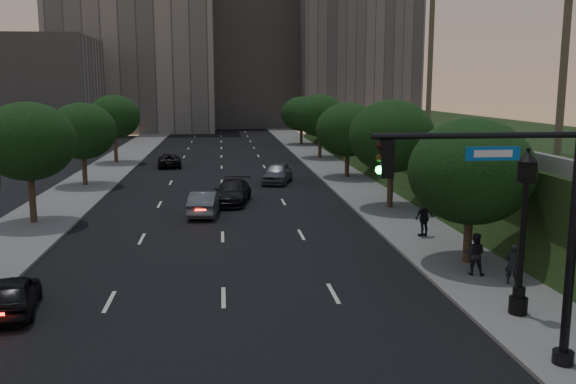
{
  "coord_description": "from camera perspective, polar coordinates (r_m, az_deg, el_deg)",
  "views": [
    {
      "loc": [
        0.03,
        -16.01,
        7.49
      ],
      "look_at": [
        2.47,
        6.3,
        3.6
      ],
      "focal_mm": 38.0,
      "sensor_mm": 36.0,
      "label": 1
    }
  ],
  "objects": [
    {
      "name": "tree_right_e",
      "position": [
        78.76,
        1.26,
        7.32
      ],
      "size": [
        5.2,
        5.2,
        6.24
      ],
      "color": "#38281C",
      "rests_on": "ground"
    },
    {
      "name": "tree_left_d",
      "position": [
        61.94,
        -15.96,
        6.77
      ],
      "size": [
        5.0,
        5.0,
        6.71
      ],
      "color": "#38281C",
      "rests_on": "ground"
    },
    {
      "name": "tree_left_b",
      "position": [
        35.66,
        -23.14,
        4.36
      ],
      "size": [
        5.0,
        5.0,
        6.71
      ],
      "color": "#38281C",
      "rests_on": "ground"
    },
    {
      "name": "office_block_right",
      "position": [
        115.02,
        6.01,
        15.03
      ],
      "size": [
        20.0,
        22.0,
        36.0
      ],
      "primitive_type": "cube",
      "color": "slate",
      "rests_on": "ground"
    },
    {
      "name": "embankment",
      "position": [
        49.49,
        20.17,
        2.87
      ],
      "size": [
        18.0,
        90.0,
        4.0
      ],
      "primitive_type": "cube",
      "color": "black",
      "rests_on": "ground"
    },
    {
      "name": "road_surface",
      "position": [
        46.61,
        -6.21,
        0.55
      ],
      "size": [
        16.0,
        140.0,
        0.02
      ],
      "primitive_type": "cube",
      "color": "black",
      "rests_on": "ground"
    },
    {
      "name": "parapet_wall",
      "position": [
        46.13,
        10.8,
        5.76
      ],
      "size": [
        0.35,
        90.0,
        0.7
      ],
      "primitive_type": "cube",
      "color": "slate",
      "rests_on": "embankment"
    },
    {
      "name": "sedan_far_right",
      "position": [
        47.78,
        -1.01,
        1.8
      ],
      "size": [
        3.13,
        5.09,
        1.62
      ],
      "primitive_type": "imported",
      "rotation": [
        0.0,
        0.0,
        -0.28
      ],
      "color": "#585A60",
      "rests_on": "ground"
    },
    {
      "name": "pedestrian_c",
      "position": [
        30.87,
        12.63,
        -2.34
      ],
      "size": [
        1.21,
        0.92,
        1.91
      ],
      "primitive_type": "imported",
      "rotation": [
        0.0,
        0.0,
        3.6
      ],
      "color": "black",
      "rests_on": "sidewalk_right"
    },
    {
      "name": "sedan_mid_left",
      "position": [
        36.16,
        -7.84,
        -1.04
      ],
      "size": [
        1.92,
        4.5,
        1.44
      ],
      "primitive_type": "imported",
      "rotation": [
        0.0,
        0.0,
        3.05
      ],
      "color": "#5A5D61",
      "rests_on": "ground"
    },
    {
      "name": "traffic_signal_mast",
      "position": [
        16.92,
        21.94,
        -3.94
      ],
      "size": [
        5.68,
        0.56,
        7.0
      ],
      "color": "black",
      "rests_on": "ground"
    },
    {
      "name": "tree_right_c",
      "position": [
        50.19,
        5.6,
        5.83
      ],
      "size": [
        5.2,
        5.2,
        6.24
      ],
      "color": "#38281C",
      "rests_on": "ground"
    },
    {
      "name": "street_lamp",
      "position": [
        21.02,
        21.09,
        -4.2
      ],
      "size": [
        0.64,
        0.64,
        5.62
      ],
      "color": "black",
      "rests_on": "ground"
    },
    {
      "name": "pedestrian_b",
      "position": [
        25.19,
        17.09,
        -5.56
      ],
      "size": [
        1.02,
        0.94,
        1.68
      ],
      "primitive_type": "imported",
      "rotation": [
        0.0,
        0.0,
        2.66
      ],
      "color": "black",
      "rests_on": "sidewalk_right"
    },
    {
      "name": "sidewalk_right",
      "position": [
        47.71,
        6.2,
        0.84
      ],
      "size": [
        4.5,
        140.0,
        0.15
      ],
      "primitive_type": "cube",
      "color": "slate",
      "rests_on": "ground"
    },
    {
      "name": "pedestrian_a",
      "position": [
        24.48,
        20.27,
        -6.34
      ],
      "size": [
        0.67,
        0.57,
        1.55
      ],
      "primitive_type": "imported",
      "rotation": [
        0.0,
        0.0,
        2.72
      ],
      "color": "black",
      "rests_on": "sidewalk_right"
    },
    {
      "name": "sidewalk_left",
      "position": [
        47.72,
        -18.61,
        0.38
      ],
      "size": [
        4.5,
        140.0,
        0.15
      ],
      "primitive_type": "cube",
      "color": "slate",
      "rests_on": "ground"
    },
    {
      "name": "office_block_left",
      "position": [
        109.25,
        -14.04,
        14.03
      ],
      "size": [
        26.0,
        20.0,
        32.0
      ],
      "primitive_type": "cube",
      "color": "gray",
      "rests_on": "ground"
    },
    {
      "name": "sedan_near_left",
      "position": [
        22.55,
        -24.38,
        -8.73
      ],
      "size": [
        2.14,
        4.02,
        1.3
      ],
      "primitive_type": "imported",
      "rotation": [
        0.0,
        0.0,
        3.3
      ],
      "color": "black",
      "rests_on": "ground"
    },
    {
      "name": "tree_right_a",
      "position": [
        26.34,
        16.76,
        1.85
      ],
      "size": [
        5.2,
        5.2,
        6.24
      ],
      "color": "#38281C",
      "rests_on": "ground"
    },
    {
      "name": "office_block_filler",
      "position": [
        89.86,
        -23.38,
        8.73
      ],
      "size": [
        18.0,
        16.0,
        14.0
      ],
      "primitive_type": "cube",
      "color": "gray",
      "rests_on": "ground"
    },
    {
      "name": "sedan_near_right",
      "position": [
        39.56,
        -5.29,
        -0.02
      ],
      "size": [
        2.98,
        5.43,
        1.49
      ],
      "primitive_type": "imported",
      "rotation": [
        0.0,
        0.0,
        -0.18
      ],
      "color": "black",
      "rests_on": "ground"
    },
    {
      "name": "tree_right_d",
      "position": [
        63.91,
        3.03,
        7.16
      ],
      "size": [
        5.2,
        5.2,
        6.74
      ],
      "color": "#38281C",
      "rests_on": "ground"
    },
    {
      "name": "office_block_mid",
      "position": [
        118.29,
        -3.43,
        12.5
      ],
      "size": [
        22.0,
        18.0,
        26.0
      ],
      "primitive_type": "cube",
      "color": "gray",
      "rests_on": "ground"
    },
    {
      "name": "tree_right_b",
      "position": [
        37.56,
        9.68,
        5.16
      ],
      "size": [
        5.2,
        5.2,
        6.74
      ],
      "color": "#38281C",
      "rests_on": "ground"
    },
    {
      "name": "tree_left_c",
      "position": [
        48.24,
        -18.69,
        5.42
      ],
      "size": [
        5.0,
        5.0,
        6.34
      ],
      "color": "#38281C",
      "rests_on": "ground"
    },
    {
      "name": "ground",
      "position": [
        17.68,
        -5.97,
        -15.3
      ],
      "size": [
        160.0,
        160.0,
        0.0
      ],
      "primitive_type": "plane",
      "color": "black",
      "rests_on": "ground"
    },
    {
      "name": "sedan_far_left",
      "position": [
        58.5,
        -11.05,
        2.93
      ],
      "size": [
        2.55,
        4.75,
        1.27
      ],
      "primitive_type": "imported",
      "rotation": [
        0.0,
        0.0,
        3.24
      ],
      "color": "black",
      "rests_on": "ground"
    }
  ]
}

